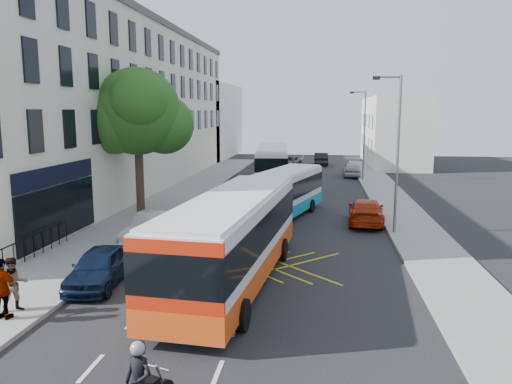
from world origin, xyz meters
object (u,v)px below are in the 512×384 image
(bus_mid, at_px, (280,195))
(distant_car_silver, at_px, (352,169))
(pedestrian_near, at_px, (14,285))
(bus_far, at_px, (272,163))
(pedestrian_far, at_px, (2,289))
(distant_car_grey, at_px, (289,162))
(bus_near, at_px, (233,238))
(parked_car_blue, at_px, (99,267))
(lamp_near, at_px, (396,146))
(street_tree, at_px, (137,112))
(parked_car_silver, at_px, (153,228))
(lamp_far, at_px, (363,131))
(distant_car_dark, at_px, (321,159))
(red_hatchback, at_px, (366,211))

(bus_mid, height_order, distant_car_silver, bus_mid)
(pedestrian_near, bearing_deg, bus_far, 35.77)
(distant_car_silver, xyz_separation_m, pedestrian_far, (-12.50, -36.20, 0.38))
(distant_car_grey, relative_size, distant_car_silver, 1.12)
(bus_mid, height_order, pedestrian_near, bus_mid)
(bus_near, bearing_deg, bus_far, 97.58)
(parked_car_blue, bearing_deg, distant_car_grey, 78.22)
(parked_car_blue, distance_m, distant_car_silver, 34.44)
(lamp_near, relative_size, bus_mid, 0.78)
(parked_car_blue, height_order, distant_car_silver, distant_car_silver)
(lamp_near, xyz_separation_m, bus_far, (-8.06, 18.64, -2.92))
(street_tree, height_order, bus_mid, street_tree)
(parked_car_silver, distance_m, distant_car_grey, 33.95)
(lamp_far, relative_size, pedestrian_near, 4.59)
(lamp_far, xyz_separation_m, parked_car_blue, (-11.80, -29.19, -3.92))
(bus_near, relative_size, bus_far, 1.03)
(street_tree, relative_size, distant_car_grey, 1.87)
(street_tree, relative_size, distant_car_dark, 1.94)
(distant_car_silver, height_order, distant_car_dark, distant_car_dark)
(bus_far, bearing_deg, street_tree, -117.39)
(street_tree, bearing_deg, pedestrian_near, -84.31)
(lamp_near, xyz_separation_m, lamp_far, (0.00, 20.00, 0.00))
(lamp_near, height_order, pedestrian_far, lamp_near)
(bus_mid, relative_size, distant_car_grey, 2.19)
(bus_far, xyz_separation_m, pedestrian_near, (-5.13, -30.84, -0.67))
(red_hatchback, bearing_deg, street_tree, 2.50)
(distant_car_grey, distance_m, distant_car_dark, 4.87)
(parked_car_blue, xyz_separation_m, pedestrian_near, (-1.40, -3.01, 0.32))
(parked_car_blue, distance_m, pedestrian_far, 3.88)
(street_tree, distance_m, parked_car_silver, 8.83)
(lamp_near, bearing_deg, distant_car_grey, 103.43)
(distant_car_grey, xyz_separation_m, pedestrian_far, (-5.94, -43.17, 0.44))
(parked_car_silver, distance_m, distant_car_silver, 28.89)
(pedestrian_far, bearing_deg, red_hatchback, -124.08)
(lamp_near, height_order, distant_car_grey, lamp_near)
(bus_near, relative_size, pedestrian_near, 6.88)
(pedestrian_far, bearing_deg, bus_near, -140.33)
(lamp_far, bearing_deg, distant_car_silver, 101.53)
(bus_mid, xyz_separation_m, pedestrian_near, (-7.07, -15.24, -0.47))
(lamp_near, distance_m, bus_far, 20.52)
(distant_car_grey, bearing_deg, distant_car_dark, 51.00)
(bus_far, xyz_separation_m, pedestrian_far, (-5.13, -31.42, -0.60))
(bus_mid, distance_m, bus_far, 15.72)
(bus_mid, bearing_deg, parked_car_silver, -116.29)
(bus_mid, bearing_deg, red_hatchback, 9.48)
(bus_mid, xyz_separation_m, pedestrian_far, (-7.07, -15.83, -0.40))
(distant_car_silver, xyz_separation_m, distant_car_dark, (-3.00, 10.29, 0.03))
(bus_near, distance_m, distant_car_silver, 32.36)
(parked_car_silver, xyz_separation_m, distant_car_dark, (8.10, 36.97, -0.01))
(lamp_near, xyz_separation_m, red_hatchback, (-1.14, 2.50, -3.91))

